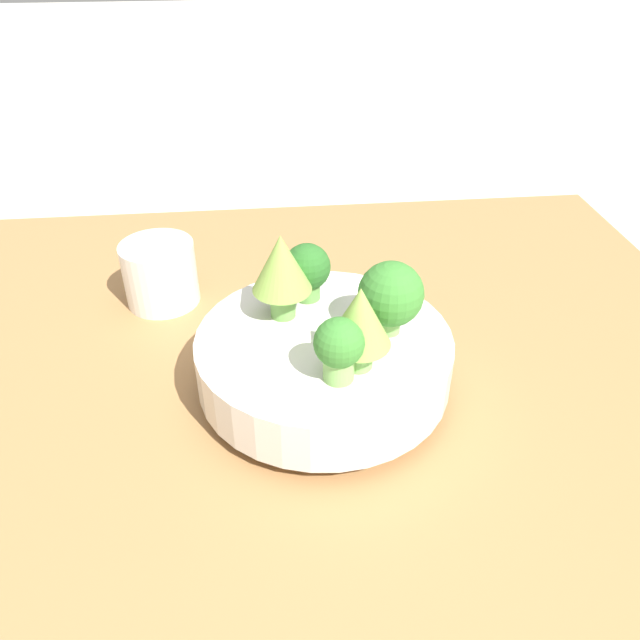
% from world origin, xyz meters
% --- Properties ---
extents(ground_plane, '(6.00, 6.00, 0.00)m').
position_xyz_m(ground_plane, '(0.00, 0.00, 0.00)').
color(ground_plane, beige).
extents(table, '(0.96, 0.88, 0.04)m').
position_xyz_m(table, '(0.00, 0.00, 0.02)').
color(table, '#9E7042').
rests_on(table, ground_plane).
extents(bowl, '(0.25, 0.25, 0.07)m').
position_xyz_m(bowl, '(0.00, 0.01, 0.08)').
color(bowl, silver).
rests_on(bowl, table).
extents(broccoli_floret_front, '(0.05, 0.05, 0.06)m').
position_xyz_m(broccoli_floret_front, '(0.01, -0.06, 0.14)').
color(broccoli_floret_front, '#609347').
rests_on(broccoli_floret_front, bowl).
extents(broccoli_floret_left, '(0.06, 0.06, 0.07)m').
position_xyz_m(broccoli_floret_left, '(-0.06, 0.01, 0.15)').
color(broccoli_floret_left, '#7AB256').
rests_on(broccoli_floret_left, bowl).
extents(romanesco_piece_far, '(0.06, 0.06, 0.08)m').
position_xyz_m(romanesco_piece_far, '(-0.03, 0.06, 0.16)').
color(romanesco_piece_far, '#7AB256').
rests_on(romanesco_piece_far, bowl).
extents(romanesco_piece_near, '(0.06, 0.06, 0.09)m').
position_xyz_m(romanesco_piece_near, '(0.04, -0.03, 0.16)').
color(romanesco_piece_near, '#6BA34C').
rests_on(romanesco_piece_near, bowl).
extents(broccoli_floret_back, '(0.04, 0.04, 0.06)m').
position_xyz_m(broccoli_floret_back, '(-0.01, 0.07, 0.14)').
color(broccoli_floret_back, '#7AB256').
rests_on(broccoli_floret_back, bowl).
extents(cup, '(0.09, 0.09, 0.08)m').
position_xyz_m(cup, '(0.18, -0.18, 0.08)').
color(cup, silver).
rests_on(cup, table).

